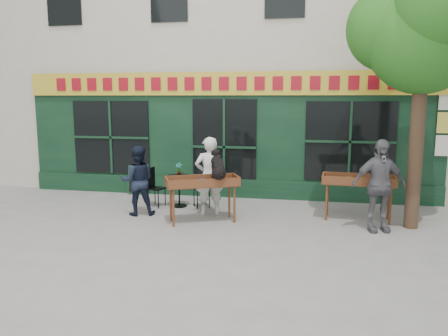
{
  "coord_description": "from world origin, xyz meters",
  "views": [
    {
      "loc": [
        2.18,
        -8.95,
        2.65
      ],
      "look_at": [
        0.35,
        0.5,
        1.09
      ],
      "focal_mm": 35.0,
      "sensor_mm": 36.0,
      "label": 1
    }
  ],
  "objects_px": {
    "woman": "(209,176)",
    "bistro_table": "(179,185)",
    "man_right": "(379,186)",
    "man_left": "(138,181)",
    "book_cart_center": "(202,184)",
    "dog": "(218,163)",
    "book_cart_right": "(359,183)"
  },
  "relations": [
    {
      "from": "woman",
      "to": "man_left",
      "type": "bearing_deg",
      "value": -12.59
    },
    {
      "from": "book_cart_center",
      "to": "dog",
      "type": "xyz_separation_m",
      "value": [
        0.35,
        -0.05,
        0.47
      ]
    },
    {
      "from": "woman",
      "to": "man_right",
      "type": "xyz_separation_m",
      "value": [
        3.57,
        -0.59,
        0.04
      ]
    },
    {
      "from": "woman",
      "to": "bistro_table",
      "type": "bearing_deg",
      "value": -57.18
    },
    {
      "from": "dog",
      "to": "book_cart_right",
      "type": "distance_m",
      "value": 3.08
    },
    {
      "from": "woman",
      "to": "man_left",
      "type": "height_order",
      "value": "woman"
    },
    {
      "from": "book_cart_center",
      "to": "book_cart_right",
      "type": "xyz_separation_m",
      "value": [
        3.27,
        0.81,
        0.0
      ]
    },
    {
      "from": "book_cart_center",
      "to": "man_left",
      "type": "distance_m",
      "value": 1.61
    },
    {
      "from": "dog",
      "to": "man_right",
      "type": "distance_m",
      "value": 3.25
    },
    {
      "from": "man_right",
      "to": "bistro_table",
      "type": "relative_size",
      "value": 2.44
    },
    {
      "from": "woman",
      "to": "bistro_table",
      "type": "relative_size",
      "value": 2.34
    },
    {
      "from": "man_right",
      "to": "man_left",
      "type": "height_order",
      "value": "man_right"
    },
    {
      "from": "man_right",
      "to": "man_left",
      "type": "distance_m",
      "value": 5.16
    },
    {
      "from": "bistro_table",
      "to": "man_left",
      "type": "bearing_deg",
      "value": -127.87
    },
    {
      "from": "book_cart_center",
      "to": "woman",
      "type": "height_order",
      "value": "woman"
    },
    {
      "from": "book_cart_center",
      "to": "man_left",
      "type": "height_order",
      "value": "man_left"
    },
    {
      "from": "dog",
      "to": "book_cart_center",
      "type": "bearing_deg",
      "value": 146.88
    },
    {
      "from": "book_cart_center",
      "to": "book_cart_right",
      "type": "distance_m",
      "value": 3.37
    },
    {
      "from": "dog",
      "to": "man_right",
      "type": "relative_size",
      "value": 0.32
    },
    {
      "from": "woman",
      "to": "book_cart_right",
      "type": "bearing_deg",
      "value": 157.84
    },
    {
      "from": "man_right",
      "to": "book_cart_center",
      "type": "bearing_deg",
      "value": 165.77
    },
    {
      "from": "woman",
      "to": "book_cart_right",
      "type": "distance_m",
      "value": 3.28
    },
    {
      "from": "book_cart_right",
      "to": "dog",
      "type": "bearing_deg",
      "value": -158.8
    },
    {
      "from": "book_cart_center",
      "to": "book_cart_right",
      "type": "bearing_deg",
      "value": -11.06
    },
    {
      "from": "dog",
      "to": "man_left",
      "type": "height_order",
      "value": "dog"
    },
    {
      "from": "man_right",
      "to": "book_cart_right",
      "type": "bearing_deg",
      "value": 96.59
    },
    {
      "from": "book_cart_right",
      "to": "man_left",
      "type": "bearing_deg",
      "value": -169.23
    },
    {
      "from": "dog",
      "to": "bistro_table",
      "type": "height_order",
      "value": "dog"
    },
    {
      "from": "dog",
      "to": "woman",
      "type": "relative_size",
      "value": 0.34
    },
    {
      "from": "book_cart_right",
      "to": "book_cart_center",
      "type": "bearing_deg",
      "value": -161.29
    },
    {
      "from": "man_right",
      "to": "man_left",
      "type": "xyz_separation_m",
      "value": [
        -5.15,
        0.24,
        -0.14
      ]
    },
    {
      "from": "man_left",
      "to": "book_cart_center",
      "type": "bearing_deg",
      "value": 148.57
    }
  ]
}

